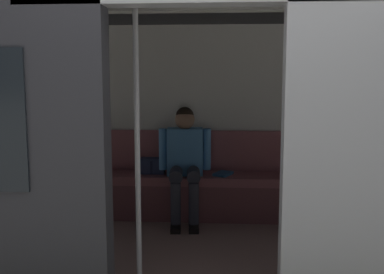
% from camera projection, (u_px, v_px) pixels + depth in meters
% --- Properties ---
extents(train_car, '(6.40, 2.87, 2.21)m').
position_uv_depth(train_car, '(197.00, 83.00, 3.61)').
color(train_car, '#ADAFB5').
rests_on(train_car, ground_plane).
extents(bench_seat, '(3.01, 0.44, 0.48)m').
position_uv_depth(bench_seat, '(208.00, 186.00, 4.84)').
color(bench_seat, '#935156').
rests_on(bench_seat, ground_plane).
extents(person_seated, '(0.55, 0.69, 1.21)m').
position_uv_depth(person_seated, '(185.00, 156.00, 4.76)').
color(person_seated, '#4C8CC6').
rests_on(person_seated, ground_plane).
extents(handbag, '(0.26, 0.15, 0.17)m').
position_uv_depth(handbag, '(152.00, 166.00, 4.91)').
color(handbag, '#262D4C').
rests_on(handbag, bench_seat).
extents(book, '(0.23, 0.26, 0.03)m').
position_uv_depth(book, '(223.00, 174.00, 4.84)').
color(book, '#26598C').
rests_on(book, bench_seat).
extents(grab_pole_door, '(0.04, 0.04, 2.07)m').
position_uv_depth(grab_pole_door, '(137.00, 152.00, 2.96)').
color(grab_pole_door, silver).
rests_on(grab_pole_door, ground_plane).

